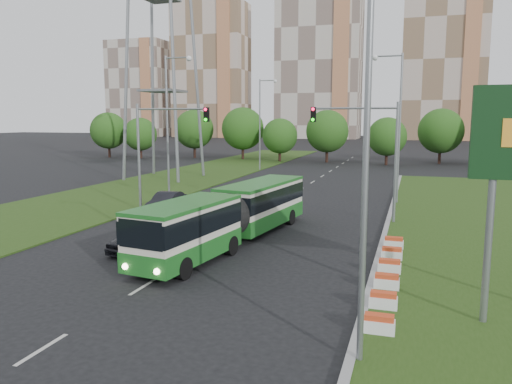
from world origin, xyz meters
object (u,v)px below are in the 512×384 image
(traffic_mast_left, at_px, (158,140))
(car_left_far, at_px, (166,202))
(car_left_near, at_px, (142,236))
(shopping_trolley, at_px, (144,268))
(traffic_mast_median, at_px, (371,143))
(pedestrian, at_px, (168,253))
(articulated_bus, at_px, (230,215))

(traffic_mast_left, xyz_separation_m, car_left_far, (0.44, 0.24, -4.61))
(car_left_near, relative_size, shopping_trolley, 8.54)
(traffic_mast_median, xyz_separation_m, traffic_mast_left, (-15.16, -1.00, 0.00))
(traffic_mast_median, distance_m, car_left_far, 15.44)
(traffic_mast_median, bearing_deg, car_left_near, -134.69)
(pedestrian, bearing_deg, articulated_bus, 12.67)
(articulated_bus, relative_size, shopping_trolley, 30.54)
(shopping_trolley, bearing_deg, articulated_bus, 89.12)
(traffic_mast_left, xyz_separation_m, articulated_bus, (8.27, -7.03, -3.74))
(articulated_bus, bearing_deg, car_left_near, -135.69)
(car_left_far, xyz_separation_m, shopping_trolley, (6.08, -13.76, -0.48))
(articulated_bus, bearing_deg, traffic_mast_left, 147.47)
(traffic_mast_left, bearing_deg, articulated_bus, -40.38)
(car_left_near, xyz_separation_m, shopping_trolley, (2.16, -3.61, -0.50))
(traffic_mast_left, relative_size, car_left_near, 1.79)
(traffic_mast_median, distance_m, shopping_trolley, 17.65)
(traffic_mast_left, distance_m, articulated_bus, 11.48)
(articulated_bus, xyz_separation_m, car_left_far, (-7.83, 7.27, -0.87))
(traffic_mast_median, relative_size, car_left_far, 1.78)
(articulated_bus, height_order, shopping_trolley, articulated_bus)
(pedestrian, distance_m, shopping_trolley, 1.33)
(shopping_trolley, bearing_deg, car_left_near, 135.06)
(traffic_mast_median, bearing_deg, shopping_trolley, -120.74)
(traffic_mast_left, xyz_separation_m, shopping_trolley, (6.52, -13.53, -5.09))
(pedestrian, xyz_separation_m, shopping_trolley, (-0.74, -0.96, -0.54))
(car_left_near, height_order, shopping_trolley, car_left_near)
(articulated_bus, distance_m, car_left_near, 4.93)
(pedestrian, bearing_deg, car_left_near, 70.60)
(articulated_bus, distance_m, pedestrian, 5.68)
(traffic_mast_median, xyz_separation_m, shopping_trolley, (-8.64, -14.53, -5.09))
(traffic_mast_median, bearing_deg, traffic_mast_left, -176.23)
(car_left_far, xyz_separation_m, pedestrian, (6.82, -12.80, 0.06))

